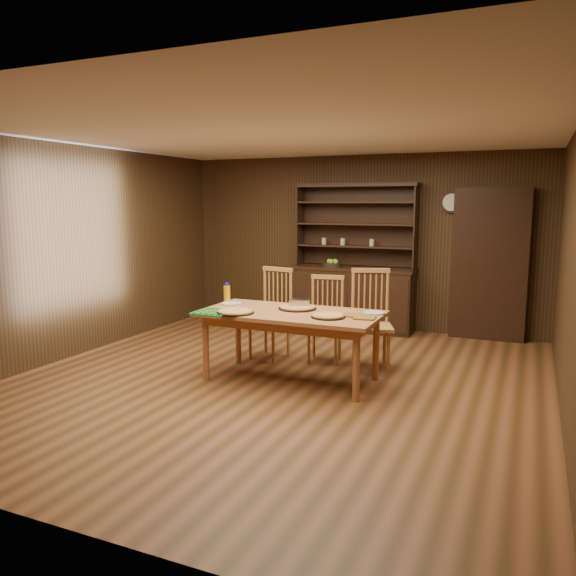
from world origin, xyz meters
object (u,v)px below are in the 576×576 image
at_px(dining_table, 291,319).
at_px(chair_right, 371,315).
at_px(juice_bottle, 227,293).
at_px(china_hutch, 353,290).
at_px(chair_center, 326,316).
at_px(chair_left, 273,310).

height_order(dining_table, chair_right, chair_right).
distance_m(dining_table, juice_bottle, 0.96).
height_order(china_hutch, juice_bottle, china_hutch).
height_order(china_hutch, chair_center, china_hutch).
height_order(dining_table, juice_bottle, juice_bottle).
distance_m(china_hutch, chair_right, 1.94).
height_order(china_hutch, chair_right, china_hutch).
bearing_deg(dining_table, chair_center, 85.04).
bearing_deg(china_hutch, juice_bottle, -108.28).
distance_m(chair_center, juice_bottle, 1.22).
bearing_deg(chair_right, china_hutch, 91.75).
relative_size(chair_left, chair_center, 1.08).
bearing_deg(chair_left, chair_right, 13.55).
distance_m(dining_table, chair_right, 1.07).
bearing_deg(juice_bottle, china_hutch, 71.72).
xyz_separation_m(chair_center, juice_bottle, (-0.99, -0.65, 0.31)).
relative_size(dining_table, chair_left, 1.72).
xyz_separation_m(chair_right, juice_bottle, (-1.55, -0.62, 0.25)).
height_order(dining_table, chair_left, chair_left).
xyz_separation_m(chair_left, chair_right, (1.22, 0.07, 0.02)).
bearing_deg(chair_center, chair_right, -12.96).
bearing_deg(chair_left, china_hutch, 86.19).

